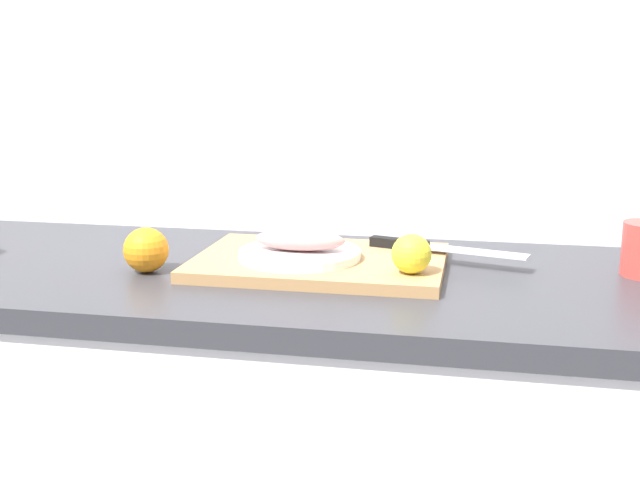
{
  "coord_description": "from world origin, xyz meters",
  "views": [
    {
      "loc": [
        0.47,
        -1.29,
        1.25
      ],
      "look_at": [
        0.2,
        0.03,
        0.95
      ],
      "focal_mm": 44.27,
      "sensor_mm": 36.0,
      "label": 1
    }
  ],
  "objects_px": {
    "cutting_board": "(320,262)",
    "lemon_0": "(411,254)",
    "fish_fillet": "(300,240)",
    "white_plate": "(300,254)",
    "orange_0": "(146,250)",
    "chef_knife": "(427,247)"
  },
  "relations": [
    {
      "from": "cutting_board",
      "to": "lemon_0",
      "type": "relative_size",
      "value": 6.7
    },
    {
      "from": "fish_fillet",
      "to": "white_plate",
      "type": "bearing_deg",
      "value": 90.0
    },
    {
      "from": "white_plate",
      "to": "orange_0",
      "type": "distance_m",
      "value": 0.26
    },
    {
      "from": "cutting_board",
      "to": "orange_0",
      "type": "distance_m",
      "value": 0.3
    },
    {
      "from": "fish_fillet",
      "to": "chef_knife",
      "type": "xyz_separation_m",
      "value": [
        0.21,
        0.1,
        -0.02
      ]
    },
    {
      "from": "chef_knife",
      "to": "cutting_board",
      "type": "bearing_deg",
      "value": -141.58
    },
    {
      "from": "cutting_board",
      "to": "chef_knife",
      "type": "bearing_deg",
      "value": 23.15
    },
    {
      "from": "white_plate",
      "to": "orange_0",
      "type": "height_order",
      "value": "orange_0"
    },
    {
      "from": "chef_knife",
      "to": "lemon_0",
      "type": "bearing_deg",
      "value": -79.87
    },
    {
      "from": "chef_knife",
      "to": "orange_0",
      "type": "distance_m",
      "value": 0.5
    },
    {
      "from": "fish_fillet",
      "to": "lemon_0",
      "type": "xyz_separation_m",
      "value": [
        0.2,
        -0.06,
        -0.0
      ]
    },
    {
      "from": "chef_knife",
      "to": "white_plate",
      "type": "bearing_deg",
      "value": -140.34
    },
    {
      "from": "white_plate",
      "to": "lemon_0",
      "type": "xyz_separation_m",
      "value": [
        0.2,
        -0.06,
        0.02
      ]
    },
    {
      "from": "cutting_board",
      "to": "orange_0",
      "type": "xyz_separation_m",
      "value": [
        -0.29,
        -0.09,
        0.03
      ]
    },
    {
      "from": "cutting_board",
      "to": "chef_knife",
      "type": "relative_size",
      "value": 1.51
    },
    {
      "from": "lemon_0",
      "to": "orange_0",
      "type": "relative_size",
      "value": 0.83
    },
    {
      "from": "fish_fillet",
      "to": "orange_0",
      "type": "xyz_separation_m",
      "value": [
        -0.26,
        -0.07,
        -0.01
      ]
    },
    {
      "from": "cutting_board",
      "to": "chef_knife",
      "type": "distance_m",
      "value": 0.2
    },
    {
      "from": "fish_fillet",
      "to": "chef_knife",
      "type": "relative_size",
      "value": 0.55
    },
    {
      "from": "lemon_0",
      "to": "chef_knife",
      "type": "bearing_deg",
      "value": 84.87
    },
    {
      "from": "chef_knife",
      "to": "lemon_0",
      "type": "xyz_separation_m",
      "value": [
        -0.01,
        -0.16,
        0.02
      ]
    },
    {
      "from": "white_plate",
      "to": "orange_0",
      "type": "xyz_separation_m",
      "value": [
        -0.26,
        -0.07,
        0.01
      ]
    }
  ]
}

